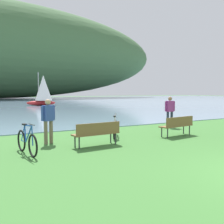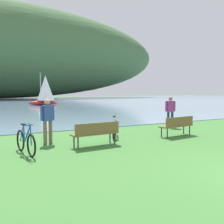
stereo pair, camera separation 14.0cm
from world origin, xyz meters
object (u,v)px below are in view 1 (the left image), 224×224
Objects in this scene: bicycle_leaning_near_bench at (115,128)px; person_on_the_grass at (48,118)px; park_bench_further_along at (97,132)px; park_bench_near_camera at (177,124)px; person_at_shoreline at (170,110)px; bicycle_beside_path at (27,142)px; sailboat_nearest_to_shore at (43,90)px.

bicycle_leaning_near_bench is 0.88× the size of person_on_the_grass.
person_on_the_grass is at bearing 136.04° from park_bench_further_along.
park_bench_further_along is (-4.14, -0.19, 0.00)m from park_bench_near_camera.
park_bench_further_along is at bearing -156.18° from person_at_shoreline.
person_on_the_grass is (-5.54, 1.15, 0.46)m from park_bench_near_camera.
bicycle_beside_path is 29.92m from sailboat_nearest_to_shore.
sailboat_nearest_to_shore is at bearing 74.88° from person_on_the_grass.
person_on_the_grass is (1.10, 1.36, 0.58)m from bicycle_beside_path.
person_on_the_grass is (-1.40, 1.35, 0.46)m from park_bench_further_along.
bicycle_leaning_near_bench is (-2.61, 1.11, -0.12)m from park_bench_near_camera.
sailboat_nearest_to_shore is at bearing 89.71° from person_at_shoreline.
bicycle_beside_path is (-2.50, -0.01, -0.12)m from park_bench_further_along.
bicycle_leaning_near_bench is 2.99m from person_on_the_grass.
person_at_shoreline is 1.00× the size of person_on_the_grass.
sailboat_nearest_to_shore is at bearing 78.22° from park_bench_further_along.
park_bench_further_along is 1.07× the size of person_at_shoreline.
park_bench_near_camera is 0.40× the size of sailboat_nearest_to_shore.
bicycle_beside_path is at bearing -161.98° from bicycle_leaning_near_bench.
person_on_the_grass reaches higher than park_bench_near_camera.
park_bench_near_camera is 5.68m from person_on_the_grass.
bicycle_beside_path is at bearing -162.75° from person_at_shoreline.
park_bench_near_camera and park_bench_further_along have the same top height.
bicycle_beside_path is (-6.65, -0.21, -0.12)m from park_bench_near_camera.
person_on_the_grass is at bearing -170.36° from person_at_shoreline.
sailboat_nearest_to_shore reaches higher than bicycle_beside_path.
park_bench_near_camera is at bearing -93.68° from sailboat_nearest_to_shore.
bicycle_leaning_near_bench is at bearing -0.96° from person_on_the_grass.
bicycle_beside_path is 1.84m from person_on_the_grass.
person_at_shoreline reaches higher than bicycle_leaning_near_bench.
person_on_the_grass is 28.29m from sailboat_nearest_to_shore.
person_on_the_grass is at bearing 51.01° from bicycle_beside_path.
sailboat_nearest_to_shore is (4.44, 27.33, 1.82)m from bicycle_leaning_near_bench.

